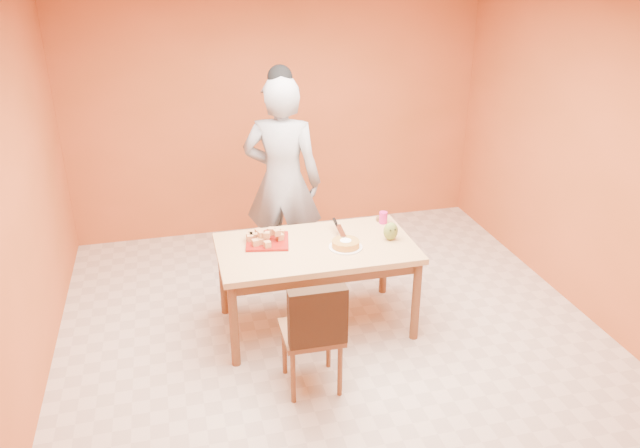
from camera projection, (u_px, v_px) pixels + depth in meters
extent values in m
plane|color=beige|center=(339.00, 347.00, 5.08)|extent=(5.00, 5.00, 0.00)
plane|color=#D05E30|center=(278.00, 111.00, 6.74)|extent=(4.50, 0.00, 4.50)
plane|color=#D05E30|center=(7.00, 224.00, 4.03)|extent=(0.00, 5.00, 5.00)
plane|color=#D05E30|center=(610.00, 169.00, 5.03)|extent=(0.00, 5.00, 5.00)
cube|color=tan|center=(316.00, 248.00, 5.09)|extent=(1.60, 0.90, 0.05)
cube|color=brown|center=(316.00, 256.00, 5.12)|extent=(1.48, 0.78, 0.10)
cylinder|color=brown|center=(234.00, 326.00, 4.73)|extent=(0.07, 0.07, 0.71)
cylinder|color=brown|center=(223.00, 277.00, 5.42)|extent=(0.07, 0.07, 0.71)
cylinder|color=brown|center=(416.00, 301.00, 5.06)|extent=(0.07, 0.07, 0.71)
cylinder|color=brown|center=(384.00, 258.00, 5.75)|extent=(0.07, 0.07, 0.71)
imported|color=gray|center=(283.00, 182.00, 5.76)|extent=(0.85, 0.70, 1.98)
cube|color=maroon|center=(267.00, 241.00, 5.13)|extent=(0.40, 0.40, 0.02)
cylinder|color=maroon|center=(273.00, 235.00, 5.24)|extent=(0.30, 0.30, 0.01)
cylinder|color=white|center=(346.00, 247.00, 5.04)|extent=(0.36, 0.36, 0.01)
cylinder|color=gold|center=(346.00, 244.00, 5.02)|extent=(0.27, 0.27, 0.05)
cube|color=white|center=(341.00, 231.00, 5.17)|extent=(0.07, 0.25, 0.01)
ellipsoid|color=olive|center=(391.00, 231.00, 5.15)|extent=(0.15, 0.14, 0.15)
cylinder|color=#C31D6F|center=(383.00, 218.00, 5.47)|extent=(0.08, 0.08, 0.10)
cylinder|color=#37180F|center=(381.00, 219.00, 5.53)|extent=(0.10, 0.10, 0.03)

